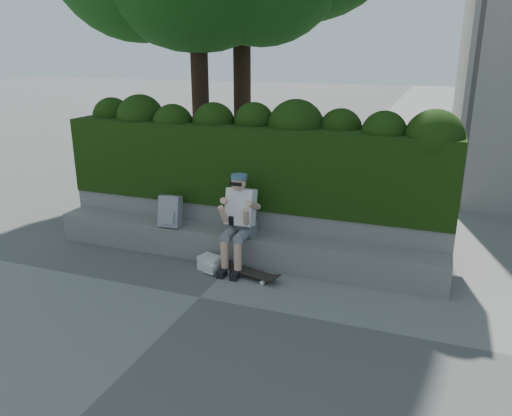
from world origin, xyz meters
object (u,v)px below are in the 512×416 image
at_px(backpack_plaid, 170,211).
at_px(person, 239,218).
at_px(skateboard, 249,272).
at_px(backpack_ground, 210,263).

bearing_deg(backpack_plaid, person, -9.24).
bearing_deg(person, skateboard, -48.63).
xyz_separation_m(skateboard, backpack_ground, (-0.60, 0.03, 0.03)).
height_order(skateboard, backpack_plaid, backpack_plaid).
distance_m(backpack_plaid, backpack_ground, 1.06).
xyz_separation_m(person, backpack_plaid, (-1.17, 0.08, -0.06)).
relative_size(person, backpack_ground, 4.33).
bearing_deg(skateboard, backpack_plaid, -179.75).
bearing_deg(backpack_ground, person, 51.56).
height_order(backpack_plaid, backpack_ground, backpack_plaid).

